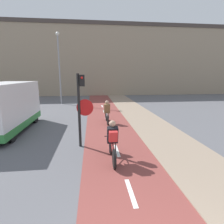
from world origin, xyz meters
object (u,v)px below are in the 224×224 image
Objects in this scene: van at (6,108)px; cyclist_far at (107,113)px; street_lamp_far at (59,61)px; traffic_light_pole at (81,102)px; cyclist_near at (112,142)px.

cyclist_far is at bearing 10.54° from van.
van is (-1.24, -8.98, -3.01)m from street_lamp_far.
street_lamp_far is 9.66m from cyclist_far.
traffic_light_pole is 3.89m from cyclist_far.
street_lamp_far is at bearing 106.59° from cyclist_near.
cyclist_far is 5.43m from van.
cyclist_far is (0.23, 4.88, -0.05)m from cyclist_near.
cyclist_near is 6.42m from van.
van is at bearing -169.46° from cyclist_far.
cyclist_near is at bearing -73.41° from street_lamp_far.
cyclist_far is at bearing 69.08° from traffic_light_pole.
traffic_light_pole reaches higher than van.
van is at bearing -97.89° from street_lamp_far.
traffic_light_pole is at bearing -76.52° from street_lamp_far.
van is at bearing 148.26° from traffic_light_pole.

